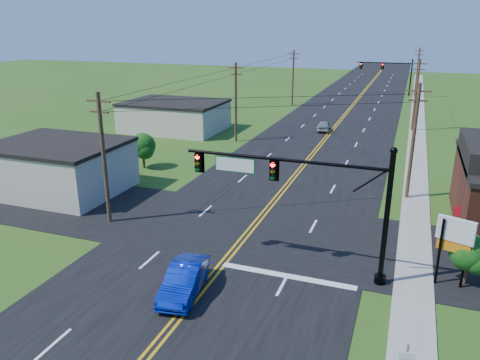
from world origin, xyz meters
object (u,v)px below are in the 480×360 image
at_px(blue_car, 185,280).
at_px(stop_sign, 460,215).
at_px(signal_mast_main, 301,190).
at_px(signal_mast_far, 387,71).

bearing_deg(blue_car, stop_sign, 32.29).
distance_m(blue_car, stop_sign, 18.00).
relative_size(signal_mast_main, signal_mast_far, 1.03).
bearing_deg(signal_mast_main, stop_sign, 40.76).
height_order(blue_car, stop_sign, stop_sign).
relative_size(signal_mast_far, stop_sign, 4.88).
bearing_deg(signal_mast_far, stop_sign, -82.44).
height_order(signal_mast_main, signal_mast_far, same).
height_order(signal_mast_far, stop_sign, signal_mast_far).
bearing_deg(stop_sign, blue_car, -126.05).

